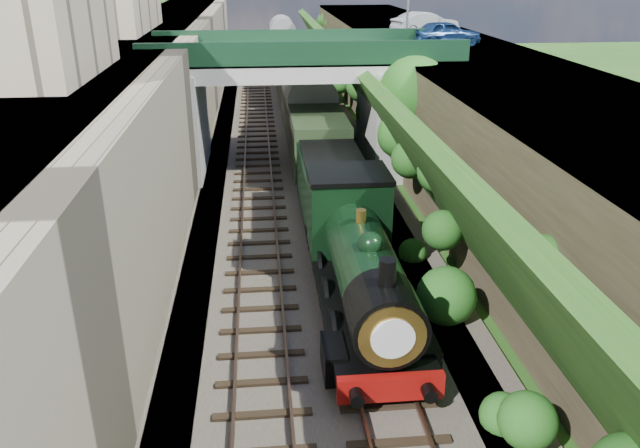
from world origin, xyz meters
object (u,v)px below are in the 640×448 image
at_px(tree, 416,96).
at_px(locomotive, 360,265).
at_px(road_bridge, 310,96).
at_px(car_silver, 425,23).
at_px(car_blue, 446,33).
at_px(tender, 333,194).

bearing_deg(tree, locomotive, -110.29).
bearing_deg(road_bridge, tree, -32.50).
bearing_deg(car_silver, tree, 147.52).
distance_m(car_blue, car_silver, 5.67).
relative_size(car_silver, tender, 0.74).
distance_m(tree, car_blue, 7.48).
distance_m(road_bridge, locomotive, 16.06).
height_order(tree, locomotive, tree).
height_order(car_silver, locomotive, car_silver).
xyz_separation_m(road_bridge, tender, (0.26, -8.55, -2.46)).
bearing_deg(car_blue, road_bridge, 101.94).
relative_size(tree, car_blue, 1.62).
relative_size(locomotive, tender, 1.70).
height_order(car_blue, car_silver, car_silver).
xyz_separation_m(tree, car_blue, (3.18, 6.37, 2.30)).
bearing_deg(road_bridge, locomotive, -89.08).
relative_size(tree, locomotive, 0.65).
bearing_deg(car_silver, locomotive, 145.21).
bearing_deg(road_bridge, tender, -88.29).
height_order(car_blue, locomotive, car_blue).
relative_size(car_blue, locomotive, 0.40).
height_order(tree, car_blue, car_blue).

